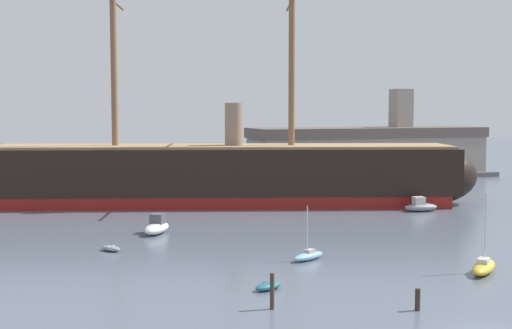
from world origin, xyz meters
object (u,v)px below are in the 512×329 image
(sailboat_foreground_right, at_px, (484,266))
(dinghy_foreground_left, at_px, (268,286))
(sailboat_near_centre, at_px, (309,256))
(dinghy_mid_left, at_px, (111,248))
(motorboat_alongside_bow, at_px, (157,227))
(dinghy_far_right, at_px, (453,194))
(dockside_warehouse_right, at_px, (368,152))
(dinghy_far_left, at_px, (14,206))
(tall_ship, at_px, (204,174))
(mooring_piling_nearest, at_px, (272,291))
(mooring_piling_left_pair, at_px, (418,300))
(motorboat_alongside_stern, at_px, (421,206))
(motorboat_distant_centre, at_px, (227,189))

(sailboat_foreground_right, bearing_deg, dinghy_foreground_left, 178.10)
(sailboat_foreground_right, xyz_separation_m, sailboat_near_centre, (-10.65, 7.99, -0.13))
(dinghy_mid_left, bearing_deg, dinghy_foreground_left, -61.14)
(sailboat_near_centre, distance_m, motorboat_alongside_bow, 18.03)
(dinghy_mid_left, xyz_separation_m, dinghy_far_right, (48.75, 21.97, 0.01))
(dockside_warehouse_right, bearing_deg, dinghy_far_left, -160.78)
(dinghy_far_left, bearing_deg, tall_ship, -10.51)
(sailboat_near_centre, bearing_deg, sailboat_foreground_right, -36.89)
(sailboat_near_centre, distance_m, mooring_piling_nearest, 13.71)
(dinghy_foreground_left, relative_size, mooring_piling_left_pair, 1.78)
(dinghy_far_left, bearing_deg, motorboat_alongside_stern, -20.95)
(dinghy_mid_left, relative_size, mooring_piling_nearest, 0.97)
(dinghy_far_right, relative_size, dockside_warehouse_right, 0.05)
(dinghy_far_right, distance_m, motorboat_distant_centre, 31.64)
(motorboat_alongside_bow, height_order, mooring_piling_nearest, mooring_piling_nearest)
(motorboat_alongside_bow, relative_size, dinghy_far_right, 2.18)
(motorboat_alongside_stern, bearing_deg, motorboat_distant_centre, 123.87)
(sailboat_foreground_right, xyz_separation_m, motorboat_distant_centre, (-4.88, 52.49, -0.03))
(tall_ship, relative_size, dinghy_foreground_left, 30.86)
(sailboat_near_centre, distance_m, dockside_warehouse_right, 67.46)
(motorboat_alongside_stern, bearing_deg, mooring_piling_left_pair, -121.96)
(motorboat_alongside_bow, relative_size, mooring_piling_left_pair, 3.63)
(mooring_piling_nearest, distance_m, dockside_warehouse_right, 81.09)
(sailboat_foreground_right, height_order, motorboat_alongside_stern, sailboat_foreground_right)
(motorboat_alongside_stern, bearing_deg, sailboat_near_centre, -138.70)
(sailboat_near_centre, xyz_separation_m, motorboat_alongside_bow, (-9.56, 15.28, 0.30))
(dinghy_mid_left, relative_size, motorboat_distant_centre, 0.63)
(sailboat_foreground_right, bearing_deg, dinghy_far_right, 58.58)
(sailboat_near_centre, bearing_deg, motorboat_distant_centre, 82.62)
(sailboat_foreground_right, relative_size, sailboat_near_centre, 1.36)
(dinghy_foreground_left, height_order, mooring_piling_nearest, mooring_piling_nearest)
(dinghy_foreground_left, relative_size, sailboat_foreground_right, 0.40)
(motorboat_alongside_bow, distance_m, dinghy_far_left, 25.75)
(dockside_warehouse_right, bearing_deg, mooring_piling_left_pair, -115.32)
(sailboat_foreground_right, distance_m, dockside_warehouse_right, 69.98)
(tall_ship, relative_size, dinghy_far_right, 32.96)
(dinghy_mid_left, relative_size, motorboat_alongside_stern, 0.51)
(sailboat_foreground_right, relative_size, mooring_piling_nearest, 2.69)
(dinghy_far_left, bearing_deg, mooring_piling_nearest, -71.89)
(motorboat_alongside_bow, bearing_deg, sailboat_near_centre, -57.96)
(motorboat_alongside_bow, bearing_deg, motorboat_distant_centre, 62.32)
(motorboat_distant_centre, distance_m, mooring_piling_left_pair, 59.31)
(sailboat_foreground_right, bearing_deg, mooring_piling_left_pair, -145.47)
(tall_ship, distance_m, mooring_piling_left_pair, 47.70)
(mooring_piling_nearest, distance_m, mooring_piling_left_pair, 8.76)
(sailboat_foreground_right, height_order, motorboat_distant_centre, sailboat_foreground_right)
(sailboat_foreground_right, height_order, dinghy_far_left, sailboat_foreground_right)
(motorboat_alongside_bow, distance_m, dockside_warehouse_right, 61.55)
(dinghy_far_left, bearing_deg, sailboat_foreground_right, -53.16)
(dinghy_far_left, distance_m, dockside_warehouse_right, 61.86)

